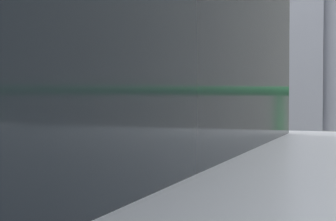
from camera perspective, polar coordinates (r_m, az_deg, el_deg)
parking_meter at (r=2.86m, az=-2.03°, el=1.25°), size 0.18×0.19×1.45m
pedestrian_at_meter at (r=2.88m, az=7.81°, el=0.66°), size 0.64×0.71×1.79m
background_railing at (r=4.60m, az=7.23°, el=-1.87°), size 24.06×0.06×1.09m
backdrop_wall at (r=6.92m, az=11.05°, el=2.38°), size 32.00×0.50×2.54m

